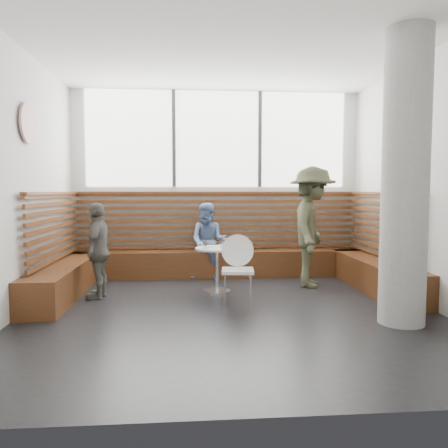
{
  "coord_description": "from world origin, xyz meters",
  "views": [
    {
      "loc": [
        -0.5,
        -5.19,
        1.47
      ],
      "look_at": [
        0.0,
        1.0,
        1.0
      ],
      "focal_mm": 35.0,
      "sensor_mm": 36.0,
      "label": 1
    }
  ],
  "objects": [
    {
      "name": "room",
      "position": [
        0.0,
        0.0,
        1.6
      ],
      "size": [
        5.0,
        5.0,
        3.2
      ],
      "color": "silver",
      "rests_on": "ground"
    },
    {
      "name": "booth",
      "position": [
        0.0,
        1.77,
        0.41
      ],
      "size": [
        5.0,
        2.5,
        1.44
      ],
      "color": "#462511",
      "rests_on": "ground"
    },
    {
      "name": "concrete_column",
      "position": [
        1.85,
        -0.6,
        1.6
      ],
      "size": [
        0.5,
        0.5,
        3.2
      ],
      "primitive_type": "cylinder",
      "color": "gray",
      "rests_on": "ground"
    },
    {
      "name": "wall_art",
      "position": [
        -2.46,
        0.4,
        2.3
      ],
      "size": [
        0.03,
        0.5,
        0.5
      ],
      "primitive_type": "cylinder",
      "rotation": [
        0.0,
        1.57,
        0.0
      ],
      "color": "white",
      "rests_on": "room"
    },
    {
      "name": "cafe_table",
      "position": [
        -0.09,
        1.08,
        0.47
      ],
      "size": [
        0.63,
        0.63,
        0.65
      ],
      "color": "silver",
      "rests_on": "ground"
    },
    {
      "name": "cafe_chair",
      "position": [
        0.13,
        0.44,
        0.52
      ],
      "size": [
        0.43,
        0.42,
        0.89
      ],
      "rotation": [
        0.0,
        0.0,
        -0.09
      ],
      "color": "white",
      "rests_on": "ground"
    },
    {
      "name": "adult_man",
      "position": [
        1.38,
        1.33,
        0.92
      ],
      "size": [
        1.07,
        1.36,
        1.84
      ],
      "primitive_type": "imported",
      "rotation": [
        0.0,
        0.0,
        1.2
      ],
      "color": "#3F422C",
      "rests_on": "ground"
    },
    {
      "name": "child_back",
      "position": [
        -0.18,
        1.97,
        0.64
      ],
      "size": [
        0.73,
        0.63,
        1.28
      ],
      "primitive_type": "imported",
      "rotation": [
        0.0,
        0.0,
        -0.27
      ],
      "color": "#6781B3",
      "rests_on": "ground"
    },
    {
      "name": "child_left",
      "position": [
        -1.74,
        0.87,
        0.66
      ],
      "size": [
        0.39,
        0.8,
        1.31
      ],
      "primitive_type": "imported",
      "rotation": [
        0.0,
        0.0,
        -1.67
      ],
      "color": "#615F57",
      "rests_on": "ground"
    },
    {
      "name": "plate_near",
      "position": [
        -0.21,
        1.2,
        0.66
      ],
      "size": [
        0.19,
        0.19,
        0.01
      ],
      "primitive_type": "cylinder",
      "color": "white",
      "rests_on": "cafe_table"
    },
    {
      "name": "plate_far",
      "position": [
        0.03,
        1.24,
        0.66
      ],
      "size": [
        0.22,
        0.22,
        0.02
      ],
      "primitive_type": "cylinder",
      "color": "white",
      "rests_on": "cafe_table"
    },
    {
      "name": "glass_left",
      "position": [
        -0.28,
        1.0,
        0.7
      ],
      "size": [
        0.07,
        0.07,
        0.11
      ],
      "primitive_type": "cylinder",
      "color": "white",
      "rests_on": "cafe_table"
    },
    {
      "name": "glass_mid",
      "position": [
        -0.03,
        1.02,
        0.7
      ],
      "size": [
        0.07,
        0.07,
        0.11
      ],
      "primitive_type": "cylinder",
      "color": "white",
      "rests_on": "cafe_table"
    },
    {
      "name": "glass_right",
      "position": [
        0.09,
        1.12,
        0.7
      ],
      "size": [
        0.07,
        0.07,
        0.1
      ],
      "primitive_type": "cylinder",
      "color": "white",
      "rests_on": "cafe_table"
    },
    {
      "name": "menu_card",
      "position": [
        -0.07,
        0.9,
        0.65
      ],
      "size": [
        0.23,
        0.19,
        0.0
      ],
      "primitive_type": "cube",
      "rotation": [
        0.0,
        0.0,
        0.38
      ],
      "color": "#A5C64C",
      "rests_on": "cafe_table"
    }
  ]
}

